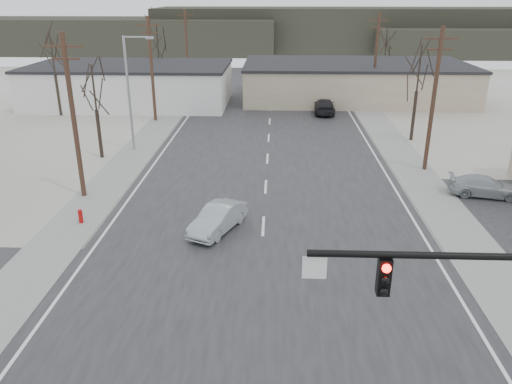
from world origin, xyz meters
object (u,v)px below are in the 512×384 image
(sedan_crossing, at_px, (218,219))
(car_parked_silver, at_px, (485,186))
(car_far_a, at_px, (324,106))
(car_far_b, at_px, (254,73))
(fire_hydrant, at_px, (81,216))

(sedan_crossing, relative_size, car_parked_silver, 0.98)
(car_far_a, bearing_deg, car_parked_silver, 111.41)
(car_far_a, bearing_deg, car_far_b, -68.12)
(fire_hydrant, distance_m, car_parked_silver, 24.57)
(car_parked_silver, bearing_deg, car_far_a, 30.91)
(sedan_crossing, bearing_deg, car_far_b, 113.97)
(car_far_a, xyz_separation_m, car_parked_silver, (8.13, -22.91, -0.13))
(fire_hydrant, bearing_deg, car_parked_silver, 11.74)
(car_far_b, bearing_deg, car_parked_silver, -85.75)
(fire_hydrant, distance_m, car_far_a, 32.13)
(car_parked_silver, bearing_deg, sedan_crossing, 120.46)
(car_far_a, height_order, car_parked_silver, car_far_a)
(car_far_a, relative_size, car_far_b, 1.23)
(sedan_crossing, bearing_deg, car_far_a, 97.71)
(sedan_crossing, distance_m, car_far_b, 51.71)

